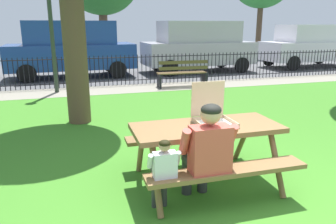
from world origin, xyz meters
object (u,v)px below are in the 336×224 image
parked_car_right (309,45)px  pizza_box_open (212,114)px  child_at_table (163,169)px  park_bench_center (182,74)px  parked_car_left (71,48)px  picnic_table_foreground (206,139)px  adult_at_table (206,151)px  lamp_post_walkway (49,6)px  parked_car_center (199,45)px

parked_car_right → pizza_box_open: bearing=-134.0°
child_at_table → park_bench_center: (2.57, 6.89, -0.10)m
parked_car_left → picnic_table_foreground: bearing=-81.1°
adult_at_table → lamp_post_walkway: bearing=104.1°
adult_at_table → parked_car_right: size_ratio=0.27×
child_at_table → park_bench_center: bearing=69.6°
park_bench_center → parked_car_left: size_ratio=0.35×
lamp_post_walkway → picnic_table_foreground: bearing=-73.1°
park_bench_center → parked_car_center: (1.77, 3.09, 0.68)m
parked_car_center → parked_car_right: 5.49m
pizza_box_open → parked_car_right: 13.01m
park_bench_center → parked_car_left: bearing=137.3°
adult_at_table → parked_car_left: bearing=97.3°
picnic_table_foreground → parked_car_left: 9.57m
picnic_table_foreground → pizza_box_open: (0.10, 0.08, 0.29)m
pizza_box_open → adult_at_table: (-0.32, -0.58, -0.23)m
child_at_table → parked_car_center: 10.89m
adult_at_table → child_at_table: (-0.49, -0.02, -0.14)m
parked_car_center → pizza_box_open: bearing=-110.7°
lamp_post_walkway → parked_car_right: lamp_post_walkway is taller
pizza_box_open → lamp_post_walkway: lamp_post_walkway is taller
adult_at_table → parked_car_center: 10.68m
child_at_table → parked_car_left: (-0.78, 9.97, 0.58)m
parked_car_left → lamp_post_walkway: bearing=-100.1°
parked_car_right → parked_car_left: bearing=180.0°
picnic_table_foreground → pizza_box_open: pizza_box_open is taller
child_at_table → parked_car_center: size_ratio=0.18×
lamp_post_walkway → parked_car_center: 6.47m
parked_car_left → adult_at_table: bearing=-82.7°
picnic_table_foreground → parked_car_left: size_ratio=0.39×
pizza_box_open → child_at_table: bearing=-142.7°
child_at_table → parked_car_left: bearing=94.5°
child_at_table → parked_car_center: parked_car_center is taller
pizza_box_open → adult_at_table: 0.70m
child_at_table → parked_car_center: bearing=66.5°
picnic_table_foreground → pizza_box_open: bearing=39.4°
pizza_box_open → park_bench_center: (1.77, 6.28, -0.47)m
pizza_box_open → parked_car_center: bearing=69.3°
park_bench_center → parked_car_left: (-3.35, 3.09, 0.68)m
pizza_box_open → parked_car_left: parked_car_left is taller
park_bench_center → parked_car_left: 4.60m
adult_at_table → parked_car_right: 13.65m
picnic_table_foreground → parked_car_center: (3.64, 9.45, 0.50)m
picnic_table_foreground → lamp_post_walkway: (-1.99, 6.56, 1.85)m
adult_at_table → child_at_table: bearing=-177.1°
parked_car_left → parked_car_center: same height
picnic_table_foreground → parked_car_right: size_ratio=0.41×
park_bench_center → lamp_post_walkway: lamp_post_walkway is taller
adult_at_table → child_at_table: 0.51m
parked_car_right → child_at_table: bearing=-134.6°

